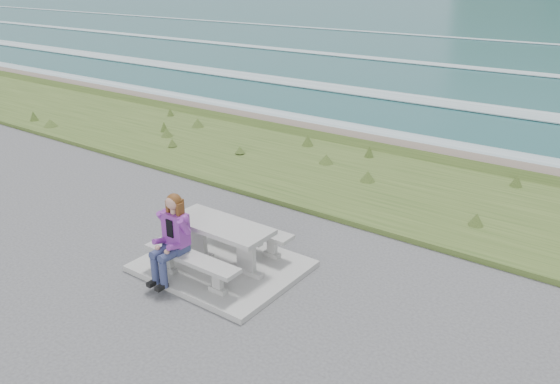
{
  "coord_description": "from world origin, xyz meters",
  "views": [
    {
      "loc": [
        5.58,
        -5.98,
        4.72
      ],
      "look_at": [
        0.34,
        1.2,
        1.1
      ],
      "focal_mm": 35.0,
      "sensor_mm": 36.0,
      "label": 1
    }
  ],
  "objects_px": {
    "bench_seaward": "(248,230)",
    "seated_woman": "(170,250)",
    "picnic_table": "(221,233)",
    "bench_landward": "(192,262)"
  },
  "relations": [
    {
      "from": "bench_seaward",
      "to": "seated_woman",
      "type": "relative_size",
      "value": 1.26
    },
    {
      "from": "picnic_table",
      "to": "bench_landward",
      "type": "distance_m",
      "value": 0.74
    },
    {
      "from": "bench_landward",
      "to": "seated_woman",
      "type": "bearing_deg",
      "value": -157.41
    },
    {
      "from": "bench_landward",
      "to": "seated_woman",
      "type": "xyz_separation_m",
      "value": [
        -0.33,
        -0.14,
        0.18
      ]
    },
    {
      "from": "bench_seaward",
      "to": "seated_woman",
      "type": "distance_m",
      "value": 1.58
    },
    {
      "from": "picnic_table",
      "to": "seated_woman",
      "type": "height_order",
      "value": "seated_woman"
    },
    {
      "from": "bench_landward",
      "to": "bench_seaward",
      "type": "xyz_separation_m",
      "value": [
        0.0,
        1.4,
        0.0
      ]
    },
    {
      "from": "bench_seaward",
      "to": "seated_woman",
      "type": "xyz_separation_m",
      "value": [
        -0.33,
        -1.54,
        0.18
      ]
    },
    {
      "from": "bench_landward",
      "to": "seated_woman",
      "type": "distance_m",
      "value": 0.39
    },
    {
      "from": "picnic_table",
      "to": "bench_seaward",
      "type": "height_order",
      "value": "picnic_table"
    }
  ]
}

